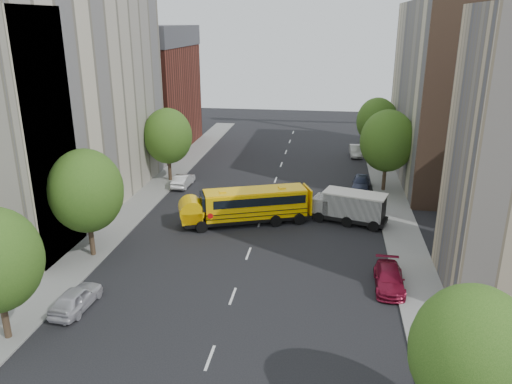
% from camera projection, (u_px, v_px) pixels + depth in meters
% --- Properties ---
extents(ground, '(120.00, 120.00, 0.00)m').
position_uv_depth(ground, '(253.00, 242.00, 38.17)').
color(ground, black).
rests_on(ground, ground).
extents(sidewalk_left, '(3.00, 80.00, 0.12)m').
position_uv_depth(sidewalk_left, '(134.00, 210.00, 44.43)').
color(sidewalk_left, slate).
rests_on(sidewalk_left, ground).
extents(sidewalk_right, '(3.00, 80.00, 0.12)m').
position_uv_depth(sidewalk_right, '(399.00, 225.00, 41.22)').
color(sidewalk_right, slate).
rests_on(sidewalk_right, ground).
extents(lane_markings, '(0.15, 64.00, 0.01)m').
position_uv_depth(lane_markings, '(269.00, 198.00, 47.52)').
color(lane_markings, silver).
rests_on(lane_markings, ground).
extents(building_left_cream, '(10.00, 26.00, 20.00)m').
position_uv_depth(building_left_cream, '(57.00, 95.00, 43.03)').
color(building_left_cream, beige).
rests_on(building_left_cream, ground).
extents(building_left_redbrick, '(10.00, 15.00, 13.00)m').
position_uv_depth(building_left_redbrick, '(149.00, 98.00, 64.75)').
color(building_left_redbrick, maroon).
rests_on(building_left_redbrick, ground).
extents(building_right_far, '(10.00, 22.00, 18.00)m').
position_uv_depth(building_right_far, '(454.00, 93.00, 51.43)').
color(building_right_far, beige).
rests_on(building_right_far, ground).
extents(building_right_sidewall, '(10.10, 0.30, 18.00)m').
position_uv_depth(building_right_sidewall, '(484.00, 111.00, 41.15)').
color(building_right_sidewall, brown).
rests_on(building_right_sidewall, ground).
extents(street_tree_1, '(5.12, 5.12, 7.90)m').
position_uv_depth(street_tree_1, '(86.00, 191.00, 34.35)').
color(street_tree_1, '#38281C').
rests_on(street_tree_1, ground).
extents(street_tree_2, '(4.99, 4.99, 7.71)m').
position_uv_depth(street_tree_2, '(168.00, 136.00, 51.22)').
color(street_tree_2, '#38281C').
rests_on(street_tree_2, ground).
extents(street_tree_3, '(4.61, 4.61, 7.11)m').
position_uv_depth(street_tree_3, '(472.00, 354.00, 18.35)').
color(street_tree_3, '#38281C').
rests_on(street_tree_3, ground).
extents(street_tree_4, '(5.25, 5.25, 8.10)m').
position_uv_depth(street_tree_4, '(387.00, 141.00, 48.08)').
color(street_tree_4, '#38281C').
rests_on(street_tree_4, ground).
extents(street_tree_5, '(4.86, 4.86, 7.51)m').
position_uv_depth(street_tree_5, '(377.00, 121.00, 59.42)').
color(street_tree_5, '#38281C').
rests_on(street_tree_5, ground).
extents(school_bus, '(10.63, 5.90, 2.96)m').
position_uv_depth(school_bus, '(246.00, 204.00, 41.27)').
color(school_bus, black).
rests_on(school_bus, ground).
extents(safari_truck, '(6.65, 3.92, 2.69)m').
position_uv_depth(safari_truck, '(349.00, 207.00, 41.45)').
color(safari_truck, black).
rests_on(safari_truck, ground).
extents(parked_car_0, '(1.84, 4.11, 1.37)m').
position_uv_depth(parked_car_0, '(76.00, 298.00, 29.16)').
color(parked_car_0, silver).
rests_on(parked_car_0, ground).
extents(parked_car_1, '(1.51, 3.98, 1.30)m').
position_uv_depth(parked_car_1, '(183.00, 180.00, 50.80)').
color(parked_car_1, silver).
rests_on(parked_car_1, ground).
extents(parked_car_3, '(1.88, 4.44, 1.28)m').
position_uv_depth(parked_car_3, '(389.00, 278.00, 31.50)').
color(parked_car_3, maroon).
rests_on(parked_car_3, ground).
extents(parked_car_4, '(2.10, 4.32, 1.42)m').
position_uv_depth(parked_car_4, '(361.00, 182.00, 49.93)').
color(parked_car_4, '#2E3651').
rests_on(parked_car_4, ground).
extents(parked_car_5, '(1.58, 4.12, 1.34)m').
position_uv_depth(parked_car_5, '(356.00, 151.00, 62.27)').
color(parked_car_5, '#A6A6A1').
rests_on(parked_car_5, ground).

